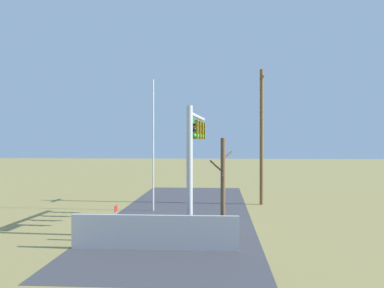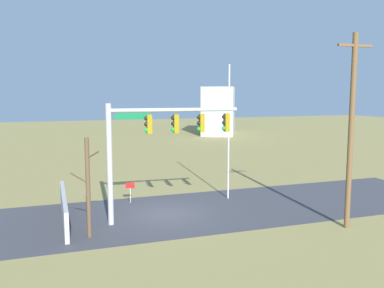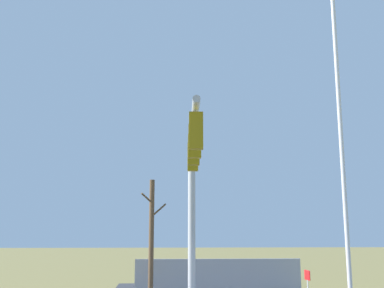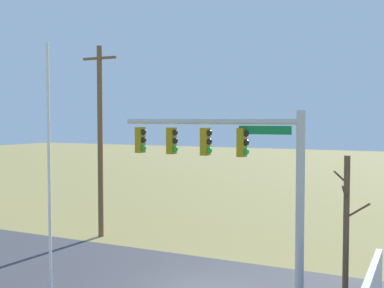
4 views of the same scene
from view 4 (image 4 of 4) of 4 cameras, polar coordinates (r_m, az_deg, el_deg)
road_surface at (r=18.67m, az=-10.71°, el=-15.17°), size 28.00×8.00×0.01m
signal_mast at (r=16.33m, az=5.03°, el=-1.96°), size 6.80×0.68×6.07m
flagpole at (r=16.69m, az=-16.50°, el=-2.82°), size 0.10×0.10×8.30m
utility_pole at (r=24.13m, az=-10.77°, el=0.64°), size 1.90×0.26×9.37m
bare_tree at (r=17.09m, az=17.73°, el=-8.80°), size 1.27×1.02×4.59m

